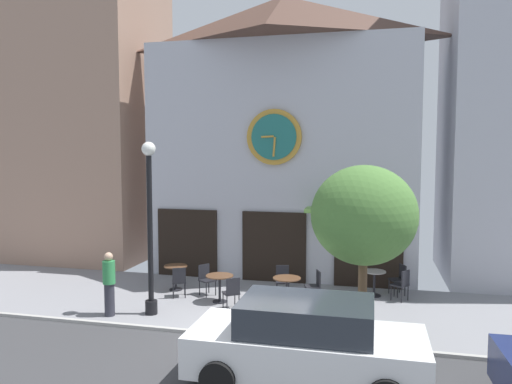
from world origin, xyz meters
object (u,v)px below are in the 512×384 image
street_lamp (150,228)px  pedestrian_green (109,283)px  cafe_table_leftmost (374,279)px  cafe_chair_facing_street (232,291)px  cafe_chair_outer (400,277)px  cafe_table_near_door (176,273)px  cafe_table_near_curb (220,282)px  cafe_chair_corner (315,284)px  cafe_chair_under_awning (206,277)px  cafe_table_center (287,284)px  cafe_chair_near_tree (179,280)px  parked_car_white (306,342)px  cafe_chair_near_lamp (283,278)px  street_tree (364,216)px  cafe_chair_left_end (402,283)px

street_lamp → pedestrian_green: 1.78m
cafe_table_leftmost → cafe_chair_facing_street: size_ratio=0.83×
cafe_chair_outer → cafe_table_near_door: bearing=-170.5°
cafe_table_near_curb → cafe_chair_corner: cafe_chair_corner is taller
street_lamp → cafe_chair_under_awning: street_lamp is taller
cafe_chair_under_awning → cafe_table_near_curb: bearing=-43.7°
cafe_table_center → cafe_chair_near_tree: size_ratio=0.87×
cafe_table_center → street_lamp: bearing=-153.3°
cafe_table_near_door → parked_car_white: bearing=-47.2°
cafe_table_near_door → cafe_chair_near_lamp: (3.32, 0.15, -0.02)m
cafe_table_leftmost → pedestrian_green: size_ratio=0.45×
cafe_table_near_door → cafe_chair_outer: (6.69, 1.12, -0.02)m
street_tree → cafe_chair_under_awning: (-4.62, 2.56, -2.31)m
cafe_table_near_door → cafe_chair_left_end: size_ratio=0.85×
street_tree → cafe_chair_left_end: bearing=72.4°
cafe_chair_under_awning → cafe_chair_corner: bearing=0.8°
street_lamp → cafe_table_center: 4.09m
cafe_table_near_curb → cafe_chair_corner: bearing=13.7°
cafe_chair_outer → cafe_table_center: bearing=-151.2°
cafe_table_leftmost → cafe_table_near_door: bearing=-172.4°
street_tree → cafe_chair_near_lamp: (-2.37, 2.97, -2.31)m
street_tree → cafe_table_near_curb: bearing=153.7°
cafe_chair_near_lamp → pedestrian_green: (-4.05, -2.79, 0.33)m
cafe_table_center → cafe_chair_corner: bearing=27.0°
cafe_chair_facing_street → cafe_chair_under_awning: bearing=134.0°
cafe_chair_near_tree → parked_car_white: parked_car_white is taller
cafe_table_near_curb → parked_car_white: size_ratio=0.18×
cafe_table_center → cafe_chair_facing_street: cafe_chair_facing_street is taller
street_lamp → cafe_chair_outer: (6.43, 3.37, -1.76)m
street_tree → cafe_table_near_curb: (-3.99, 1.97, -2.27)m
street_tree → cafe_chair_under_awning: 5.76m
cafe_chair_corner → parked_car_white: size_ratio=0.21×
cafe_chair_facing_street → cafe_chair_left_end: bearing=23.2°
cafe_chair_near_lamp → parked_car_white: (1.42, -5.27, 0.23)m
cafe_chair_near_tree → cafe_chair_left_end: (6.33, 1.17, 0.00)m
cafe_table_leftmost → cafe_chair_left_end: bearing=-22.8°
cafe_chair_near_lamp → cafe_chair_left_end: 3.43m
street_lamp → cafe_chair_outer: street_lamp is taller
cafe_chair_under_awning → cafe_chair_outer: same height
cafe_chair_left_end → cafe_chair_outer: bearing=93.7°
cafe_chair_left_end → cafe_table_center: bearing=-161.5°
cafe_chair_corner → cafe_chair_outer: same height
cafe_chair_near_lamp → street_tree: bearing=-51.4°
cafe_table_near_door → cafe_chair_corner: size_ratio=0.85×
cafe_chair_near_tree → parked_car_white: (4.33, -4.41, 0.23)m
cafe_chair_under_awning → cafe_chair_outer: bearing=13.7°
cafe_table_center → cafe_chair_outer: bearing=28.8°
cafe_table_center → cafe_chair_outer: cafe_chair_outer is taller
cafe_table_leftmost → cafe_chair_facing_street: 4.35m
street_lamp → cafe_table_near_curb: bearing=44.5°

